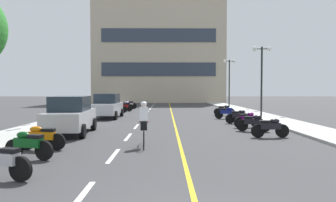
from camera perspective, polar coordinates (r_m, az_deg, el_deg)
name	(u,v)px	position (r m, az deg, el deg)	size (l,w,h in m)	color
ground_plane	(169,116)	(25.25, 0.26, -2.75)	(140.00, 140.00, 0.00)	#38383A
curb_left	(88,113)	(29.07, -14.16, -2.06)	(2.40, 72.00, 0.12)	#A8A8A3
curb_right	(249,113)	(29.22, 14.46, -2.04)	(2.40, 72.00, 0.12)	#A8A8A3
lane_dash_0	(80,198)	(6.74, -15.61, -16.54)	(0.14, 2.20, 0.01)	silver
lane_dash_1	(113,156)	(10.52, -9.82, -9.68)	(0.14, 2.20, 0.01)	silver
lane_dash_2	(128,137)	(14.42, -7.22, -6.45)	(0.14, 2.20, 0.01)	silver
lane_dash_3	(136,126)	(18.36, -5.74, -4.59)	(0.14, 2.20, 0.01)	silver
lane_dash_4	(142,120)	(22.33, -4.79, -3.39)	(0.14, 2.20, 0.01)	silver
lane_dash_5	(145,115)	(26.30, -4.13, -2.55)	(0.14, 2.20, 0.01)	silver
lane_dash_6	(148,112)	(30.28, -3.64, -1.94)	(0.14, 2.20, 0.01)	silver
lane_dash_7	(150,109)	(34.27, -3.27, -1.46)	(0.14, 2.20, 0.01)	silver
lane_dash_8	(152,107)	(38.26, -2.97, -1.09)	(0.14, 2.20, 0.01)	silver
lane_dash_9	(153,105)	(42.25, -2.74, -0.78)	(0.14, 2.20, 0.01)	silver
lane_dash_10	(154,104)	(46.24, -2.54, -0.53)	(0.14, 2.20, 0.01)	silver
lane_dash_11	(155,103)	(50.23, -2.37, -0.32)	(0.14, 2.20, 0.01)	silver
centre_line_yellow	(172,113)	(28.25, 0.69, -2.23)	(0.12, 66.00, 0.01)	gold
office_building	(159,50)	(53.33, -1.61, 9.25)	(21.12, 7.62, 17.51)	#BCAD93
street_lamp_mid	(262,65)	(25.25, 16.57, 6.19)	(1.46, 0.36, 5.29)	black
street_lamp_far	(229,73)	(37.42, 11.01, 5.06)	(1.46, 0.36, 5.47)	black
parked_car_near	(71,115)	(15.84, -17.19, -2.44)	(2.11, 4.29, 1.82)	black
parked_car_mid	(107,106)	(24.01, -10.89, -0.85)	(1.98, 4.23, 1.82)	black
motorcycle_0	(1,160)	(8.58, -27.92, -9.40)	(1.65, 0.76, 0.92)	black
motorcycle_1	(28,144)	(10.66, -23.91, -7.12)	(1.66, 0.74, 0.92)	black
motorcycle_2	(41,137)	(12.05, -21.92, -6.03)	(1.70, 0.60, 0.92)	black
motorcycle_3	(270,127)	(14.77, 17.99, -4.50)	(1.70, 0.60, 0.92)	black
motorcycle_4	(254,122)	(16.61, 15.20, -3.74)	(1.65, 0.76, 0.92)	black
motorcycle_5	(248,119)	(18.31, 14.17, -3.19)	(1.63, 0.81, 0.92)	black
motorcycle_6	(239,116)	(20.33, 12.69, -2.65)	(1.70, 0.60, 0.92)	black
motorcycle_7	(227,112)	(23.21, 10.57, -2.05)	(1.67, 0.71, 0.92)	black
motorcycle_8	(224,110)	(26.13, 10.15, -1.58)	(1.70, 0.60, 0.92)	black
motorcycle_9	(118,108)	(29.34, -9.03, -1.17)	(1.70, 0.60, 0.92)	black
motorcycle_10	(123,107)	(30.73, -8.06, -1.02)	(1.68, 0.66, 0.92)	black
motorcycle_11	(125,105)	(32.88, -7.71, -0.81)	(1.70, 0.60, 0.92)	black
motorcycle_12	(129,105)	(34.69, -7.11, -0.65)	(1.70, 0.60, 0.92)	black
motorcycle_13	(129,104)	(36.60, -7.02, -0.51)	(1.70, 0.60, 0.92)	black
cyclist_rider	(144,123)	(11.84, -4.39, -4.00)	(0.42, 1.77, 1.71)	black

